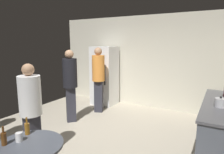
# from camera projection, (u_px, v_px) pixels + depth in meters

# --- Properties ---
(ground_plane) EXTENTS (5.20, 5.20, 0.10)m
(ground_plane) POSITION_uv_depth(u_px,v_px,m) (89.00, 142.00, 3.96)
(ground_plane) COLOR #B2A893
(wall_back) EXTENTS (5.32, 0.06, 2.70)m
(wall_back) POSITION_uv_depth(u_px,v_px,m) (139.00, 62.00, 5.99)
(wall_back) COLOR beige
(wall_back) RESTS_ON ground_plane
(refrigerator) EXTENTS (0.70, 0.68, 1.80)m
(refrigerator) POSITION_uv_depth(u_px,v_px,m) (105.00, 76.00, 6.16)
(refrigerator) COLOR white
(refrigerator) RESTS_ON ground_plane
(kitchen_counter) EXTENTS (0.64, 2.09, 0.90)m
(kitchen_counter) POSITION_uv_depth(u_px,v_px,m) (221.00, 128.00, 3.41)
(kitchen_counter) COLOR #4C515B
(kitchen_counter) RESTS_ON ground_plane
(kettle) EXTENTS (0.24, 0.17, 0.18)m
(kettle) POSITION_uv_depth(u_px,v_px,m) (221.00, 103.00, 3.14)
(kettle) COLOR #B2B2B7
(kettle) RESTS_ON kitchen_counter
(foreground_table) EXTENTS (0.80, 0.80, 0.73)m
(foreground_table) POSITION_uv_depth(u_px,v_px,m) (29.00, 153.00, 2.33)
(foreground_table) COLOR #4C515B
(foreground_table) RESTS_ON ground_plane
(beer_bottle_amber) EXTENTS (0.06, 0.06, 0.23)m
(beer_bottle_amber) POSITION_uv_depth(u_px,v_px,m) (27.00, 128.00, 2.56)
(beer_bottle_amber) COLOR #8C5919
(beer_bottle_amber) RESTS_ON foreground_table
(beer_bottle_brown) EXTENTS (0.06, 0.06, 0.23)m
(beer_bottle_brown) POSITION_uv_depth(u_px,v_px,m) (4.00, 138.00, 2.29)
(beer_bottle_brown) COLOR #593314
(beer_bottle_brown) RESTS_ON foreground_table
(plastic_cup_white) EXTENTS (0.08, 0.08, 0.11)m
(plastic_cup_white) POSITION_uv_depth(u_px,v_px,m) (19.00, 137.00, 2.38)
(plastic_cup_white) COLOR white
(plastic_cup_white) RESTS_ON foreground_table
(person_in_black_shirt) EXTENTS (0.48, 0.48, 1.75)m
(person_in_black_shirt) POSITION_uv_depth(u_px,v_px,m) (70.00, 80.00, 4.72)
(person_in_black_shirt) COLOR #2D2D38
(person_in_black_shirt) RESTS_ON ground_plane
(person_in_orange_shirt) EXTENTS (0.43, 0.43, 1.79)m
(person_in_orange_shirt) POSITION_uv_depth(u_px,v_px,m) (98.00, 75.00, 5.39)
(person_in_orange_shirt) COLOR #2D2D38
(person_in_orange_shirt) RESTS_ON ground_plane
(person_in_white_shirt) EXTENTS (0.38, 0.38, 1.60)m
(person_in_white_shirt) POSITION_uv_depth(u_px,v_px,m) (31.00, 106.00, 3.10)
(person_in_white_shirt) COLOR #2D2D38
(person_in_white_shirt) RESTS_ON ground_plane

